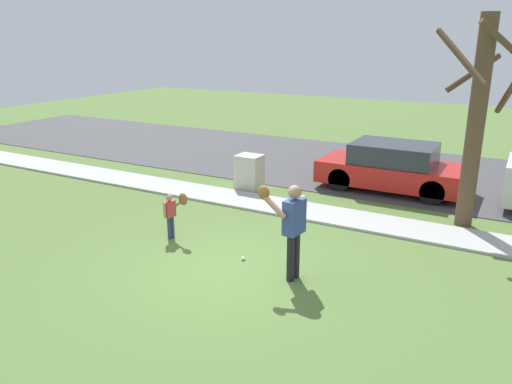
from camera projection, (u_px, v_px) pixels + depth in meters
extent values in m
plane|color=#567538|center=(304.00, 213.00, 12.12)|extent=(48.00, 48.00, 0.00)
cube|color=#B2B2AD|center=(306.00, 211.00, 12.19)|extent=(36.00, 1.20, 0.06)
cube|color=#424244|center=(366.00, 167.00, 16.38)|extent=(36.00, 6.80, 0.02)
cylinder|color=black|center=(291.00, 258.00, 8.64)|extent=(0.14, 0.14, 0.87)
cylinder|color=black|center=(296.00, 255.00, 8.77)|extent=(0.14, 0.14, 0.87)
cube|color=#33478C|center=(294.00, 217.00, 8.48)|extent=(0.29, 0.45, 0.61)
sphere|color=#A87A5B|center=(295.00, 192.00, 8.35)|extent=(0.24, 0.24, 0.24)
cylinder|color=#A87A5B|center=(273.00, 205.00, 8.37)|extent=(0.54, 0.18, 0.41)
ellipsoid|color=brown|center=(264.00, 192.00, 8.43)|extent=(0.24, 0.17, 0.26)
cylinder|color=#A87A5B|center=(302.00, 212.00, 8.67)|extent=(0.10, 0.10, 0.58)
cylinder|color=navy|center=(172.00, 227.00, 10.58)|extent=(0.08, 0.08, 0.49)
cylinder|color=navy|center=(169.00, 228.00, 10.51)|extent=(0.08, 0.08, 0.49)
cube|color=#B73838|center=(170.00, 209.00, 10.42)|extent=(0.16, 0.25, 0.35)
sphere|color=#A87A5B|center=(169.00, 198.00, 10.35)|extent=(0.13, 0.13, 0.13)
cylinder|color=#A87A5B|center=(179.00, 203.00, 10.41)|extent=(0.30, 0.10, 0.23)
ellipsoid|color=brown|center=(183.00, 199.00, 10.31)|extent=(0.24, 0.17, 0.26)
cylinder|color=#A87A5B|center=(165.00, 210.00, 10.31)|extent=(0.06, 0.06, 0.33)
sphere|color=white|center=(243.00, 258.00, 9.55)|extent=(0.07, 0.07, 0.07)
cube|color=beige|center=(249.00, 172.00, 13.90)|extent=(0.68, 0.60, 0.99)
cylinder|color=brown|center=(476.00, 125.00, 10.68)|extent=(0.37, 0.37, 4.61)
cylinder|color=brown|center=(509.00, 93.00, 10.37)|extent=(0.53, 1.36, 1.02)
cylinder|color=brown|center=(473.00, 73.00, 10.80)|extent=(1.05, 0.69, 0.85)
cylinder|color=brown|center=(460.00, 57.00, 10.05)|extent=(1.26, 1.11, 1.14)
cylinder|color=brown|center=(499.00, 38.00, 9.79)|extent=(0.84, 0.72, 0.74)
cube|color=red|center=(392.00, 173.00, 13.81)|extent=(4.00, 1.75, 0.60)
cube|color=#2D333D|center=(394.00, 153.00, 13.64)|extent=(2.20, 1.61, 0.55)
cylinder|color=black|center=(443.00, 178.00, 13.92)|extent=(0.64, 0.22, 0.64)
cylinder|color=black|center=(433.00, 192.00, 12.64)|extent=(0.64, 0.22, 0.64)
cylinder|color=black|center=(357.00, 167.00, 15.07)|extent=(0.64, 0.22, 0.64)
cylinder|color=black|center=(340.00, 179.00, 13.79)|extent=(0.64, 0.22, 0.64)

